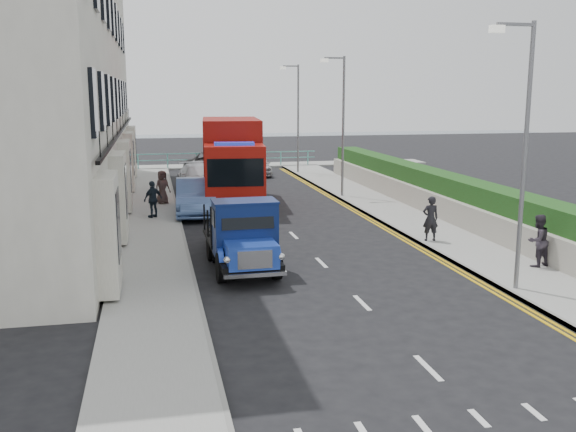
% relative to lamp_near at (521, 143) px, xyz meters
% --- Properties ---
extents(ground, '(120.00, 120.00, 0.00)m').
position_rel_lamp_near_xyz_m(ground, '(-4.18, 2.00, -4.00)').
color(ground, black).
rests_on(ground, ground).
extents(pavement_west, '(2.40, 38.00, 0.12)m').
position_rel_lamp_near_xyz_m(pavement_west, '(-9.38, 11.00, -3.94)').
color(pavement_west, gray).
rests_on(pavement_west, ground).
extents(pavement_east, '(2.60, 38.00, 0.12)m').
position_rel_lamp_near_xyz_m(pavement_east, '(1.12, 11.00, -3.94)').
color(pavement_east, gray).
rests_on(pavement_east, ground).
extents(promenade, '(30.00, 2.50, 0.12)m').
position_rel_lamp_near_xyz_m(promenade, '(-4.18, 31.00, -3.94)').
color(promenade, gray).
rests_on(promenade, ground).
extents(sea_plane, '(120.00, 120.00, 0.00)m').
position_rel_lamp_near_xyz_m(sea_plane, '(-4.18, 62.00, -4.00)').
color(sea_plane, slate).
rests_on(sea_plane, ground).
extents(terrace_west, '(6.31, 30.20, 14.25)m').
position_rel_lamp_near_xyz_m(terrace_west, '(-13.65, 15.00, 3.17)').
color(terrace_west, silver).
rests_on(terrace_west, ground).
extents(garden_east, '(1.45, 28.00, 1.75)m').
position_rel_lamp_near_xyz_m(garden_east, '(3.03, 11.00, -3.10)').
color(garden_east, '#B2AD9E').
rests_on(garden_east, ground).
extents(seafront_railing, '(13.00, 0.08, 1.11)m').
position_rel_lamp_near_xyz_m(seafront_railing, '(-4.18, 30.20, -3.42)').
color(seafront_railing, '#59B2A5').
rests_on(seafront_railing, ground).
extents(lamp_near, '(1.23, 0.18, 7.00)m').
position_rel_lamp_near_xyz_m(lamp_near, '(0.00, 0.00, 0.00)').
color(lamp_near, slate).
rests_on(lamp_near, ground).
extents(lamp_mid, '(1.23, 0.18, 7.00)m').
position_rel_lamp_near_xyz_m(lamp_mid, '(0.00, 16.00, 0.00)').
color(lamp_mid, slate).
rests_on(lamp_mid, ground).
extents(lamp_far, '(1.23, 0.18, 7.00)m').
position_rel_lamp_near_xyz_m(lamp_far, '(0.00, 26.00, 0.00)').
color(lamp_far, slate).
rests_on(lamp_far, ground).
extents(bedford_lorry, '(1.93, 4.66, 2.18)m').
position_rel_lamp_near_xyz_m(bedford_lorry, '(-6.70, 3.31, -2.99)').
color(bedford_lorry, black).
rests_on(bedford_lorry, ground).
extents(red_lorry, '(3.25, 7.86, 4.02)m').
position_rel_lamp_near_xyz_m(red_lorry, '(-5.55, 15.33, -1.86)').
color(red_lorry, black).
rests_on(red_lorry, ground).
extents(parked_car_front, '(1.59, 3.76, 1.27)m').
position_rel_lamp_near_xyz_m(parked_car_front, '(-6.78, 5.92, -3.36)').
color(parked_car_front, black).
rests_on(parked_car_front, ground).
extents(parked_car_mid, '(1.89, 4.79, 1.55)m').
position_rel_lamp_near_xyz_m(parked_car_mid, '(-7.45, 13.00, -3.22)').
color(parked_car_mid, '#506EAC').
rests_on(parked_car_mid, ground).
extents(parked_car_rear, '(2.32, 5.02, 1.42)m').
position_rel_lamp_near_xyz_m(parked_car_rear, '(-6.78, 20.00, -3.29)').
color(parked_car_rear, silver).
rests_on(parked_car_rear, ground).
extents(seafront_car_left, '(4.62, 6.24, 1.58)m').
position_rel_lamp_near_xyz_m(seafront_car_left, '(-5.23, 26.65, -3.21)').
color(seafront_car_left, black).
rests_on(seafront_car_left, ground).
extents(seafront_car_right, '(1.73, 3.89, 1.30)m').
position_rel_lamp_near_xyz_m(seafront_car_right, '(-2.58, 25.87, -3.35)').
color(seafront_car_right, '#BBBBC0').
rests_on(seafront_car_right, ground).
extents(pedestrian_east_near, '(0.60, 0.41, 1.58)m').
position_rel_lamp_near_xyz_m(pedestrian_east_near, '(0.22, 5.68, -3.09)').
color(pedestrian_east_near, black).
rests_on(pedestrian_east_near, pavement_east).
extents(pedestrian_east_far, '(0.91, 0.80, 1.58)m').
position_rel_lamp_near_xyz_m(pedestrian_east_far, '(1.92, 1.85, -3.09)').
color(pedestrian_east_far, '#302A33').
rests_on(pedestrian_east_far, pavement_east).
extents(pedestrian_west_near, '(0.94, 0.84, 1.54)m').
position_rel_lamp_near_xyz_m(pedestrian_west_near, '(-9.27, 12.08, -3.11)').
color(pedestrian_west_near, black).
rests_on(pedestrian_west_near, pavement_west).
extents(pedestrian_west_far, '(0.91, 0.82, 1.56)m').
position_rel_lamp_near_xyz_m(pedestrian_west_far, '(-8.82, 15.50, -3.10)').
color(pedestrian_west_far, '#42322F').
rests_on(pedestrian_west_far, pavement_west).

